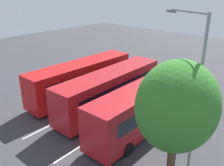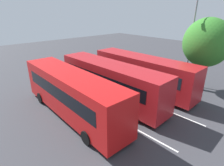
{
  "view_description": "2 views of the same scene",
  "coord_description": "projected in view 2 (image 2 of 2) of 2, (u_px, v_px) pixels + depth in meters",
  "views": [
    {
      "loc": [
        -14.29,
        -13.21,
        10.17
      ],
      "look_at": [
        0.64,
        0.58,
        2.03
      ],
      "focal_mm": 39.88,
      "sensor_mm": 36.0,
      "label": 1
    },
    {
      "loc": [
        -11.27,
        9.67,
        7.56
      ],
      "look_at": [
        -0.14,
        -0.22,
        1.56
      ],
      "focal_mm": 29.0,
      "sensor_mm": 36.0,
      "label": 2
    }
  ],
  "objects": [
    {
      "name": "bus_far_left",
      "position": [
        142.0,
        72.0,
        17.94
      ],
      "size": [
        11.19,
        2.78,
        3.39
      ],
      "rotation": [
        0.0,
        0.0,
        0.03
      ],
      "color": "#AD191E",
      "rests_on": "ground"
    },
    {
      "name": "pedestrian",
      "position": [
        49.0,
        72.0,
        20.87
      ],
      "size": [
        0.37,
        0.37,
        1.67
      ],
      "rotation": [
        0.0,
        0.0,
        2.99
      ],
      "color": "#232833",
      "rests_on": "ground"
    },
    {
      "name": "bus_center_left",
      "position": [
        110.0,
        81.0,
        15.79
      ],
      "size": [
        11.2,
        2.84,
        3.39
      ],
      "rotation": [
        0.0,
        0.0,
        0.04
      ],
      "color": "#AD191E",
      "rests_on": "ground"
    },
    {
      "name": "bus_center_right",
      "position": [
        71.0,
        93.0,
        13.51
      ],
      "size": [
        11.12,
        2.53,
        3.39
      ],
      "rotation": [
        0.0,
        0.0,
        -0.0
      ],
      "color": "red",
      "rests_on": "ground"
    },
    {
      "name": "ground_plane",
      "position": [
        109.0,
        99.0,
        16.6
      ],
      "size": [
        73.54,
        73.54,
        0.0
      ],
      "primitive_type": "plane",
      "color": "#38383D"
    },
    {
      "name": "lane_stripe_outer_left",
      "position": [
        124.0,
        93.0,
        17.75
      ],
      "size": [
        15.46,
        0.99,
        0.01
      ],
      "primitive_type": "cube",
      "rotation": [
        0.0,
        0.0,
        0.06
      ],
      "color": "silver",
      "rests_on": "ground"
    },
    {
      "name": "depot_tree",
      "position": [
        206.0,
        43.0,
        16.91
      ],
      "size": [
        4.35,
        3.91,
        7.02
      ],
      "color": "#4C3823",
      "rests_on": "ground"
    },
    {
      "name": "street_lamp",
      "position": [
        190.0,
        36.0,
        17.95
      ],
      "size": [
        1.03,
        2.77,
        8.99
      ],
      "rotation": [
        0.0,
        0.0,
        1.26
      ],
      "color": "gray",
      "rests_on": "ground"
    },
    {
      "name": "lane_stripe_inner_left",
      "position": [
        93.0,
        105.0,
        15.45
      ],
      "size": [
        15.46,
        0.99,
        0.01
      ],
      "primitive_type": "cube",
      "rotation": [
        0.0,
        0.0,
        0.06
      ],
      "color": "silver",
      "rests_on": "ground"
    }
  ]
}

